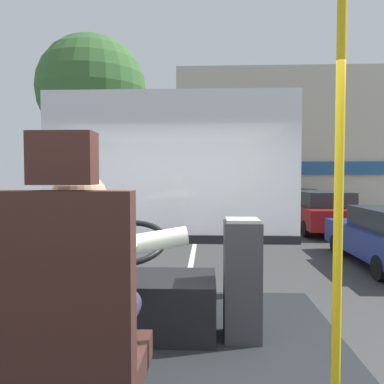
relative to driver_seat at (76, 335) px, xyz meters
The scene contains 11 objects.
ground 9.52m from the driver_seat, 89.23° to the left, with size 18.00×44.00×0.06m.
driver_seat is the anchor object (origin of this frame).
bus_driver 0.19m from the driver_seat, 90.00° to the left, with size 0.82×0.59×0.73m.
steering_console 1.30m from the driver_seat, 90.00° to the left, with size 1.10×0.96×0.84m.
handrail_pole 1.30m from the driver_seat, 22.10° to the left, with size 0.04×0.04×2.00m.
fare_box 1.42m from the driver_seat, 58.93° to the left, with size 0.25×0.28×0.83m.
windshield_panel 2.30m from the driver_seat, 86.74° to the left, with size 2.50×0.08×1.48m.
street_tree 9.96m from the driver_seat, 106.78° to the left, with size 3.03×3.03×5.84m.
shop_building 19.59m from the driver_seat, 76.18° to the left, with size 11.29×5.10×7.07m.
parked_car_red 12.62m from the driver_seat, 69.46° to the left, with size 1.85×4.32×1.40m.
parked_car_charcoal 16.94m from the driver_seat, 74.69° to the left, with size 1.95×4.09×1.33m.
Camera 1 is at (0.37, -1.97, 1.96)m, focal length 35.08 mm.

